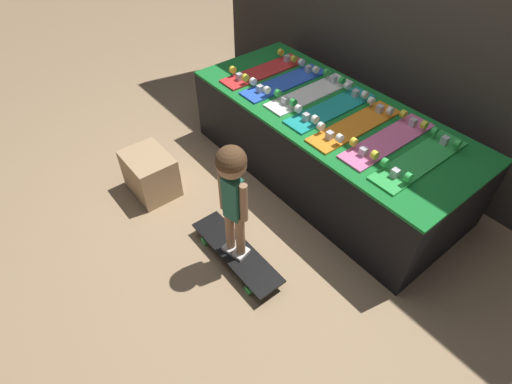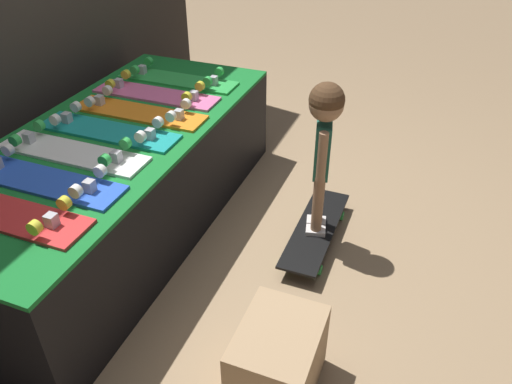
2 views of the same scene
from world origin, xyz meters
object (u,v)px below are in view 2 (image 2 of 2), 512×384
at_px(skateboard_blue_on_rack, 42,179).
at_px(skateboard_green_on_rack, 177,78).
at_px(skateboard_teal_on_rack, 108,130).
at_px(child, 324,132).
at_px(skateboard_red_on_rack, 2,211).
at_px(skateboard_orange_on_rack, 139,111).
at_px(skateboard_on_floor, 316,230).
at_px(skateboard_pink_on_rack, 156,93).
at_px(skateboard_white_on_rack, 72,151).
at_px(storage_box, 278,360).

xyz_separation_m(skateboard_blue_on_rack, skateboard_green_on_rack, (1.20, 0.01, 0.00)).
xyz_separation_m(skateboard_teal_on_rack, child, (0.26, -1.03, 0.06)).
distance_m(skateboard_blue_on_rack, skateboard_teal_on_rack, 0.48).
height_order(skateboard_red_on_rack, skateboard_orange_on_rack, same).
bearing_deg(skateboard_on_floor, skateboard_green_on_rack, 65.90).
bearing_deg(skateboard_teal_on_rack, skateboard_pink_on_rack, 1.25).
relative_size(skateboard_red_on_rack, child, 0.91).
relative_size(skateboard_red_on_rack, skateboard_white_on_rack, 1.00).
bearing_deg(storage_box, skateboard_blue_on_rack, 80.86).
bearing_deg(skateboard_pink_on_rack, skateboard_green_on_rack, -2.29).
height_order(skateboard_red_on_rack, skateboard_blue_on_rack, same).
xyz_separation_m(skateboard_teal_on_rack, storage_box, (-0.66, -1.14, -0.44)).
bearing_deg(skateboard_green_on_rack, storage_box, -140.48).
xyz_separation_m(skateboard_on_floor, storage_box, (-0.91, -0.10, 0.09)).
bearing_deg(storage_box, skateboard_green_on_rack, 39.52).
xyz_separation_m(skateboard_red_on_rack, storage_box, (0.06, -1.12, -0.44)).
relative_size(skateboard_pink_on_rack, skateboard_green_on_rack, 1.00).
distance_m(skateboard_orange_on_rack, skateboard_on_floor, 1.14).
relative_size(skateboard_red_on_rack, skateboard_on_floor, 1.02).
bearing_deg(skateboard_red_on_rack, skateboard_blue_on_rack, 2.30).
height_order(skateboard_white_on_rack, child, child).
relative_size(skateboard_red_on_rack, skateboard_pink_on_rack, 1.00).
relative_size(skateboard_red_on_rack, storage_box, 1.96).
height_order(skateboard_green_on_rack, storage_box, skateboard_green_on_rack).
xyz_separation_m(skateboard_green_on_rack, storage_box, (-1.38, -1.14, -0.44)).
bearing_deg(skateboard_pink_on_rack, skateboard_on_floor, -102.08).
xyz_separation_m(skateboard_blue_on_rack, child, (0.73, -1.03, 0.06)).
distance_m(skateboard_white_on_rack, skateboard_green_on_rack, 0.96).
relative_size(skateboard_blue_on_rack, skateboard_on_floor, 1.02).
height_order(skateboard_pink_on_rack, child, child).
height_order(skateboard_red_on_rack, storage_box, skateboard_red_on_rack).
height_order(skateboard_orange_on_rack, skateboard_on_floor, skateboard_orange_on_rack).
height_order(skateboard_teal_on_rack, skateboard_orange_on_rack, same).
bearing_deg(skateboard_white_on_rack, storage_box, -109.88).
distance_m(skateboard_red_on_rack, skateboard_white_on_rack, 0.48).
distance_m(skateboard_blue_on_rack, skateboard_pink_on_rack, 0.96).
distance_m(skateboard_pink_on_rack, storage_box, 1.67).
relative_size(skateboard_red_on_rack, skateboard_orange_on_rack, 1.00).
relative_size(skateboard_teal_on_rack, skateboard_pink_on_rack, 1.00).
height_order(skateboard_on_floor, child, child).
xyz_separation_m(skateboard_teal_on_rack, skateboard_pink_on_rack, (0.48, 0.01, 0.00)).
bearing_deg(skateboard_blue_on_rack, skateboard_green_on_rack, 0.34).
height_order(skateboard_pink_on_rack, skateboard_green_on_rack, same).
distance_m(skateboard_blue_on_rack, skateboard_on_floor, 1.37).
xyz_separation_m(skateboard_blue_on_rack, skateboard_white_on_rack, (0.24, 0.03, 0.00)).
bearing_deg(skateboard_red_on_rack, skateboard_pink_on_rack, 1.26).
distance_m(skateboard_red_on_rack, skateboard_green_on_rack, 1.43).
height_order(skateboard_teal_on_rack, skateboard_green_on_rack, same).
xyz_separation_m(skateboard_teal_on_rack, skateboard_orange_on_rack, (0.24, -0.03, 0.00)).
height_order(skateboard_orange_on_rack, child, child).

